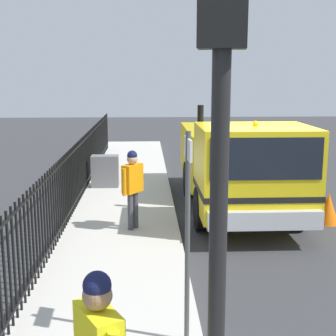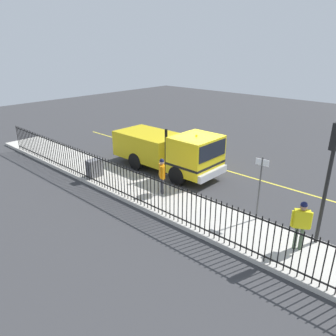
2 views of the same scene
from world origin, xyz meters
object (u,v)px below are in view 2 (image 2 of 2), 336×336
(worker_standing, at_px, (162,172))
(street_sign, at_px, (260,182))
(work_truck, at_px, (171,149))
(pedestrian_distant, at_px, (301,221))
(traffic_light_near, at_px, (331,161))
(utility_cabinet, at_px, (94,168))
(traffic_cone, at_px, (207,161))

(worker_standing, bearing_deg, street_sign, -133.23)
(work_truck, bearing_deg, pedestrian_distant, 71.86)
(traffic_light_near, bearing_deg, street_sign, 100.34)
(pedestrian_distant, height_order, utility_cabinet, pedestrian_distant)
(work_truck, xyz_separation_m, traffic_light_near, (1.79, 8.29, 1.82))
(pedestrian_distant, distance_m, traffic_cone, 8.32)
(traffic_light_near, distance_m, utility_cabinet, 10.91)
(worker_standing, bearing_deg, work_truck, -19.29)
(pedestrian_distant, distance_m, utility_cabinet, 10.22)
(worker_standing, distance_m, traffic_cone, 4.56)
(work_truck, height_order, worker_standing, work_truck)
(worker_standing, distance_m, utility_cabinet, 4.06)
(pedestrian_distant, height_order, traffic_cone, pedestrian_distant)
(work_truck, height_order, traffic_light_near, traffic_light_near)
(pedestrian_distant, bearing_deg, traffic_cone, -61.70)
(pedestrian_distant, bearing_deg, traffic_light_near, -139.67)
(work_truck, distance_m, worker_standing, 3.07)
(work_truck, bearing_deg, worker_standing, 34.05)
(worker_standing, xyz_separation_m, utility_cabinet, (0.91, -3.92, -0.56))
(street_sign, bearing_deg, utility_cabinet, -78.55)
(work_truck, distance_m, traffic_cone, 2.35)
(pedestrian_distant, xyz_separation_m, utility_cabinet, (0.82, -10.17, -0.61))
(street_sign, bearing_deg, work_truck, -106.49)
(traffic_light_near, bearing_deg, utility_cabinet, 109.39)
(traffic_cone, height_order, street_sign, street_sign)
(pedestrian_distant, xyz_separation_m, traffic_light_near, (-0.84, 0.33, 1.89))
(traffic_light_near, relative_size, street_sign, 1.63)
(work_truck, distance_m, street_sign, 6.30)
(pedestrian_distant, bearing_deg, worker_standing, -29.35)
(traffic_light_near, relative_size, traffic_cone, 5.79)
(work_truck, xyz_separation_m, worker_standing, (2.54, 1.71, -0.11))
(worker_standing, bearing_deg, traffic_cone, -44.56)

